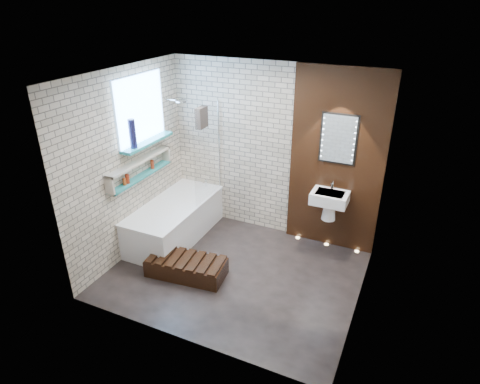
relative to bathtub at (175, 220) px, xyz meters
The scene contains 15 objects.
ground 1.34m from the bathtub, 20.18° to the right, with size 3.20×3.20×0.00m, color black.
room_shell 1.65m from the bathtub, 20.18° to the right, with size 3.24×3.20×2.60m.
walnut_panel 2.53m from the bathtub, 20.65° to the left, with size 1.30×0.06×2.60m, color black.
clerestory_window 1.65m from the bathtub, 163.78° to the right, with size 0.18×1.00×0.94m.
display_niche 1.00m from the bathtub, 135.46° to the right, with size 0.14×1.30×0.26m.
bathtub is the anchor object (origin of this frame).
bath_screen 1.14m from the bathtub, 51.10° to the left, with size 0.01×0.78×1.40m, color white.
towel 1.63m from the bathtub, 41.67° to the left, with size 0.09×0.22×0.29m, color #2A2422.
shower_head 1.78m from the bathtub, 98.54° to the left, with size 0.18×0.18×0.02m, color silver.
washbasin 2.32m from the bathtub, 16.01° to the left, with size 0.50×0.36×0.58m.
led_mirror 2.68m from the bathtub, 19.78° to the left, with size 0.50×0.02×0.70m.
walnut_step 1.01m from the bathtub, 49.26° to the right, with size 1.03×0.46×0.23m, color black.
niche_bottles 1.00m from the bathtub, 127.55° to the right, with size 0.06×0.68×0.13m.
sill_vases 1.54m from the bathtub, 123.79° to the right, with size 0.09×0.09×0.39m.
floor_uplights 2.32m from the bathtub, 19.02° to the left, with size 0.96×0.06×0.01m.
Camera 1 is at (1.94, -4.09, 3.41)m, focal length 30.82 mm.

